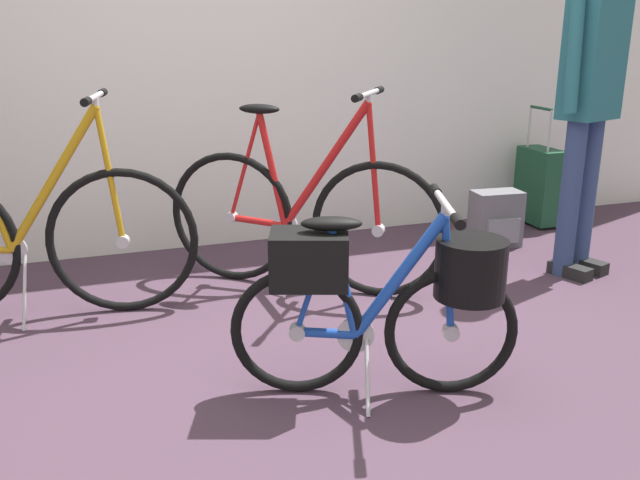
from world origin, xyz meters
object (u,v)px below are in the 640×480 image
at_px(folding_bike_foreground, 388,292).
at_px(rolling_suitcase, 539,185).
at_px(display_bike_right, 15,223).
at_px(handbag_on_floor, 496,219).
at_px(display_bike_left, 302,216).
at_px(visitor_near_wall, 591,85).

height_order(folding_bike_foreground, rolling_suitcase, rolling_suitcase).
xyz_separation_m(display_bike_right, handbag_on_floor, (2.77, 0.22, -0.29)).
bearing_deg(display_bike_left, display_bike_right, 177.12).
bearing_deg(visitor_near_wall, display_bike_right, 173.19).
distance_m(folding_bike_foreground, display_bike_left, 1.16).
xyz_separation_m(folding_bike_foreground, display_bike_right, (-1.34, 1.23, 0.06)).
bearing_deg(rolling_suitcase, visitor_near_wall, -115.60).
bearing_deg(handbag_on_floor, display_bike_left, -168.13).
bearing_deg(display_bike_right, display_bike_left, -2.88).
relative_size(folding_bike_foreground, handbag_on_floor, 2.88).
xyz_separation_m(folding_bike_foreground, handbag_on_floor, (1.44, 1.45, -0.23)).
xyz_separation_m(display_bike_left, handbag_on_floor, (1.39, 0.29, -0.22)).
bearing_deg(handbag_on_floor, rolling_suitcase, 31.07).
relative_size(visitor_near_wall, rolling_suitcase, 2.17).
bearing_deg(display_bike_left, folding_bike_foreground, -92.24).
xyz_separation_m(folding_bike_foreground, visitor_near_wall, (1.57, 0.88, 0.64)).
bearing_deg(visitor_near_wall, rolling_suitcase, 64.40).
xyz_separation_m(display_bike_right, rolling_suitcase, (3.35, 0.57, -0.19)).
distance_m(visitor_near_wall, handbag_on_floor, 1.05).
bearing_deg(visitor_near_wall, display_bike_left, 169.69).
relative_size(folding_bike_foreground, visitor_near_wall, 0.57).
relative_size(folding_bike_foreground, display_bike_left, 0.82).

